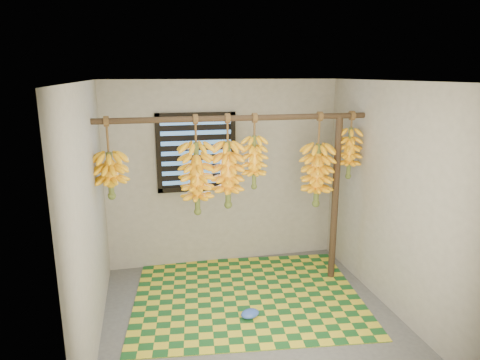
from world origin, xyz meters
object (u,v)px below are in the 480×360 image
object	(u,v)px
banana_bunch_a	(110,175)
banana_bunch_d	(254,162)
banana_bunch_c	(228,174)
woven_mat	(247,295)
plastic_bag	(250,314)
support_post	(335,200)
banana_bunch_e	(317,175)
banana_bunch_b	(197,178)
banana_bunch_f	(350,153)

from	to	relation	value
banana_bunch_a	banana_bunch_d	bearing A→B (deg)	0.00
banana_bunch_c	banana_bunch_d	world-z (taller)	same
woven_mat	plastic_bag	size ratio (longest dim) A/B	12.35
support_post	banana_bunch_e	size ratio (longest dim) A/B	1.82
banana_bunch_c	banana_bunch_e	distance (m)	1.06
banana_bunch_b	banana_bunch_e	world-z (taller)	same
banana_bunch_b	banana_bunch_e	bearing A→B (deg)	0.00
support_post	banana_bunch_f	bearing A→B (deg)	0.00
woven_mat	banana_bunch_e	xyz separation A→B (m)	(0.89, 0.23, 1.32)
plastic_bag	banana_bunch_f	size ratio (longest dim) A/B	0.26
banana_bunch_a	banana_bunch_f	world-z (taller)	same
banana_bunch_b	banana_bunch_f	distance (m)	1.81
banana_bunch_a	banana_bunch_d	world-z (taller)	same
support_post	banana_bunch_d	bearing A→B (deg)	180.00
woven_mat	banana_bunch_d	size ratio (longest dim) A/B	3.00
woven_mat	banana_bunch_d	xyz separation A→B (m)	(0.13, 0.23, 1.50)
banana_bunch_e	woven_mat	bearing A→B (deg)	-165.55
banana_bunch_b	banana_bunch_f	bearing A→B (deg)	0.00
plastic_bag	banana_bunch_e	size ratio (longest dim) A/B	0.19
banana_bunch_a	banana_bunch_b	distance (m)	0.91
banana_bunch_a	banana_bunch_d	distance (m)	1.55
plastic_bag	banana_bunch_e	bearing A→B (deg)	35.03
woven_mat	banana_bunch_b	size ratio (longest dim) A/B	2.31
banana_bunch_a	banana_bunch_e	xyz separation A→B (m)	(2.31, 0.00, -0.12)
banana_bunch_f	support_post	bearing A→B (deg)	-180.00
support_post	banana_bunch_e	xyz separation A→B (m)	(-0.24, 0.00, 0.32)
banana_bunch_e	banana_bunch_a	bearing A→B (deg)	180.00
banana_bunch_a	banana_bunch_b	bearing A→B (deg)	-0.00
banana_bunch_f	banana_bunch_c	bearing A→B (deg)	-180.00
plastic_bag	banana_bunch_f	world-z (taller)	banana_bunch_f
support_post	banana_bunch_f	xyz separation A→B (m)	(0.15, 0.00, 0.56)
support_post	woven_mat	size ratio (longest dim) A/B	0.79
support_post	banana_bunch_d	distance (m)	1.13
banana_bunch_b	banana_bunch_a	bearing A→B (deg)	180.00
woven_mat	plastic_bag	distance (m)	0.46
support_post	banana_bunch_e	world-z (taller)	banana_bunch_e
woven_mat	banana_bunch_f	xyz separation A→B (m)	(1.28, 0.23, 1.56)
banana_bunch_c	woven_mat	bearing A→B (deg)	-53.67
plastic_bag	banana_bunch_c	world-z (taller)	banana_bunch_c
banana_bunch_e	banana_bunch_f	distance (m)	0.46
support_post	plastic_bag	bearing A→B (deg)	-150.76
banana_bunch_d	banana_bunch_f	world-z (taller)	same
banana_bunch_a	banana_bunch_e	distance (m)	2.31
plastic_bag	banana_bunch_f	distance (m)	2.15
plastic_bag	banana_bunch_a	distance (m)	2.04
banana_bunch_a	support_post	bearing A→B (deg)	0.00
woven_mat	banana_bunch_a	world-z (taller)	banana_bunch_a
banana_bunch_c	support_post	bearing A→B (deg)	0.00
plastic_bag	banana_bunch_b	world-z (taller)	banana_bunch_b
plastic_bag	banana_bunch_d	distance (m)	1.62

